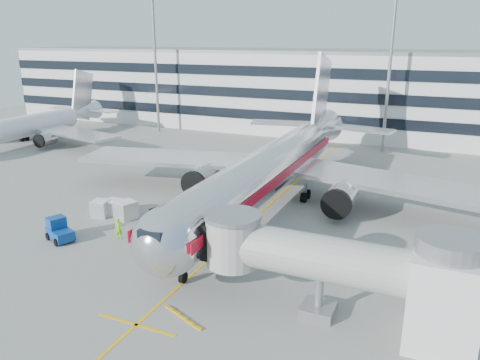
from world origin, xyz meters
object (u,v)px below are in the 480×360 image
at_px(baggage_tug, 59,231).
at_px(cargo_container_front, 101,208).
at_px(ramp_worker, 119,229).
at_px(main_jet, 273,167).
at_px(cargo_container_right, 127,210).
at_px(belt_loader, 166,228).
at_px(cargo_container_left, 114,207).

xyz_separation_m(baggage_tug, cargo_container_front, (-0.44, 6.28, -0.05)).
height_order(cargo_container_front, ramp_worker, ramp_worker).
height_order(main_jet, cargo_container_front, main_jet).
bearing_deg(cargo_container_right, belt_loader, -17.15).
bearing_deg(belt_loader, baggage_tug, -149.26).
bearing_deg(main_jet, cargo_container_front, -142.99).
height_order(baggage_tug, cargo_container_right, baggage_tug).
xyz_separation_m(baggage_tug, cargo_container_left, (0.53, 7.14, -0.08)).
bearing_deg(baggage_tug, belt_loader, 30.74).
distance_m(main_jet, cargo_container_left, 17.67).
relative_size(cargo_container_left, cargo_container_front, 0.90).
bearing_deg(belt_loader, main_jet, 64.07).
height_order(belt_loader, cargo_container_left, belt_loader).
distance_m(baggage_tug, cargo_container_left, 7.16).
xyz_separation_m(belt_loader, ramp_worker, (-3.49, -2.57, 0.33)).
relative_size(baggage_tug, cargo_container_left, 1.86).
bearing_deg(ramp_worker, cargo_container_right, 98.35).
bearing_deg(ramp_worker, main_jet, 37.13).
xyz_separation_m(cargo_container_right, cargo_container_front, (-2.89, -0.51, -0.07)).
bearing_deg(belt_loader, cargo_container_right, 162.85).
relative_size(cargo_container_left, cargo_container_right, 0.76).
relative_size(main_jet, cargo_container_right, 22.33).
bearing_deg(cargo_container_right, ramp_worker, -61.18).
bearing_deg(baggage_tug, cargo_container_front, 93.97).
bearing_deg(main_jet, ramp_worker, -122.39).
bearing_deg(cargo_container_right, main_jet, 41.76).
bearing_deg(main_jet, cargo_container_right, -138.24).
distance_m(belt_loader, cargo_container_right, 6.18).
relative_size(main_jet, cargo_container_left, 29.38).
relative_size(belt_loader, baggage_tug, 1.53).
distance_m(main_jet, cargo_container_front, 18.93).
relative_size(main_jet, baggage_tug, 15.77).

